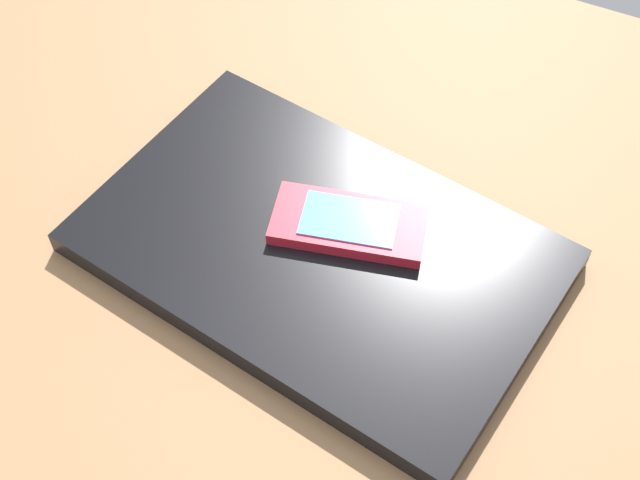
# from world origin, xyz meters

# --- Properties ---
(desk_surface) EXTENTS (1.20, 0.80, 0.03)m
(desk_surface) POSITION_xyz_m (0.00, 0.00, 0.01)
(desk_surface) COLOR olive
(desk_surface) RESTS_ON ground
(laptop_closed) EXTENTS (0.39, 0.28, 0.02)m
(laptop_closed) POSITION_xyz_m (-0.05, 0.00, 0.04)
(laptop_closed) COLOR black
(laptop_closed) RESTS_ON desk_surface
(cell_phone_on_laptop) EXTENTS (0.13, 0.08, 0.01)m
(cell_phone_on_laptop) POSITION_xyz_m (-0.04, 0.02, 0.06)
(cell_phone_on_laptop) COLOR red
(cell_phone_on_laptop) RESTS_ON laptop_closed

